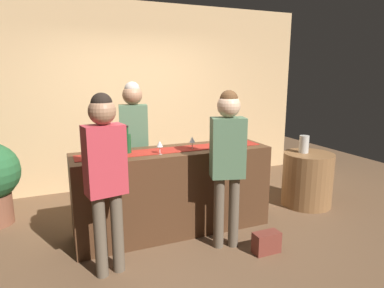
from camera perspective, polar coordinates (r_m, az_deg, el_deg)
The scene contains 15 objects.
ground_plane at distance 4.09m, azimuth -3.07°, elevation -14.41°, with size 10.00×10.00×0.00m, color brown.
back_wall at distance 5.50m, azimuth -10.01°, elevation 8.03°, with size 6.00×0.12×2.90m, color tan.
bar_counter at distance 3.89m, azimuth -3.15°, elevation -8.00°, with size 2.23×0.60×0.97m, color #472B19.
counter_runner_cloth at distance 3.75m, azimuth -3.24°, elevation -0.98°, with size 2.12×0.28×0.01m, color maroon.
wine_bottle_green at distance 3.63m, azimuth -10.96°, elevation 0.16°, with size 0.07×0.07×0.30m.
wine_bottle_amber at distance 4.04m, azimuth 7.10°, elevation 1.47°, with size 0.07×0.07×0.30m.
wine_glass_near_customer at distance 3.56m, azimuth -5.55°, elevation -0.04°, with size 0.07×0.07×0.14m.
wine_glass_mid_counter at distance 3.61m, azimuth -15.77°, elevation -0.29°, with size 0.07×0.07×0.14m.
wine_glass_far_end at distance 3.77m, azimuth 0.03°, elevation 0.68°, with size 0.07×0.07×0.14m.
bartender at distance 4.20m, azimuth -9.93°, elevation 1.56°, with size 0.37×0.26×1.72m.
customer_sipping at distance 3.39m, azimuth 6.11°, elevation -1.66°, with size 0.38×0.28×1.66m.
customer_browsing at distance 2.99m, azimuth -14.65°, elevation -3.81°, with size 0.37×0.26×1.66m.
round_side_table at distance 4.94m, azimuth 19.13°, elevation -5.70°, with size 0.68×0.68×0.74m, color brown.
vase_on_side_table at distance 4.83m, azimuth 18.62°, elevation -0.03°, with size 0.13×0.13×0.24m, color #B7B2A8.
handbag at distance 3.66m, azimuth 12.62°, elevation -16.12°, with size 0.28×0.14×0.22m, color brown.
Camera 1 is at (-1.22, -3.45, 1.82)m, focal length 31.16 mm.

